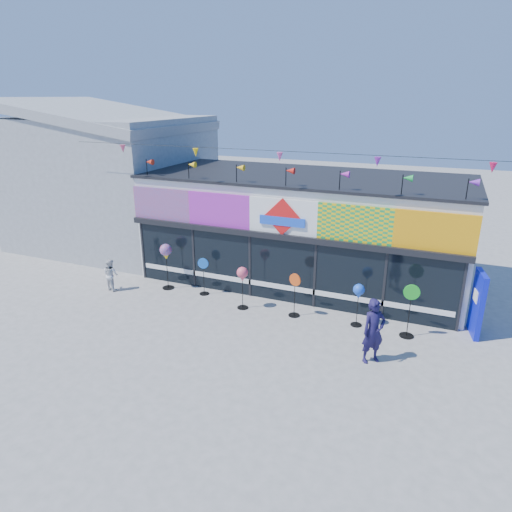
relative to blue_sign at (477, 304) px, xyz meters
The scene contains 12 objects.
ground 7.18m from the blue_sign, 151.49° to the right, with size 80.00×80.00×0.00m, color slate.
kite_shop 6.82m from the blue_sign, 157.81° to the left, with size 16.00×5.70×5.31m.
neighbour_building 16.79m from the blue_sign, 167.48° to the left, with size 8.18×7.20×6.87m.
blue_sign is the anchor object (origin of this frame).
spinner_0 10.62m from the blue_sign, behind, with size 0.45×0.45×1.76m.
spinner_1 9.08m from the blue_sign, behind, with size 0.39×0.36×1.40m.
spinner_2 7.35m from the blue_sign, behind, with size 0.38×0.38×1.50m.
spinner_3 5.54m from the blue_sign, behind, with size 0.42×0.38×1.50m.
spinner_4 3.51m from the blue_sign, 166.63° to the right, with size 0.36×0.36×1.42m.
spinner_5 2.08m from the blue_sign, 153.32° to the right, with size 0.48×0.43×1.70m.
adult_man 3.81m from the blue_sign, 133.95° to the right, with size 0.67×0.44×1.85m, color #19133E.
child 12.57m from the blue_sign, behind, with size 0.59×0.34×1.22m, color silver.
Camera 1 is at (4.86, -10.66, 6.92)m, focal length 32.00 mm.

